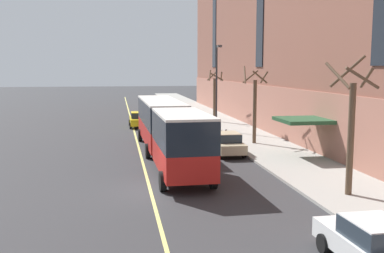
% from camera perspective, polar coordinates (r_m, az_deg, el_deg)
% --- Properties ---
extents(ground_plane, '(260.00, 260.00, 0.00)m').
position_cam_1_polar(ground_plane, '(22.54, -4.37, -8.04)').
color(ground_plane, '#303033').
extents(sidewalk, '(5.11, 160.00, 0.15)m').
position_cam_1_polar(sidewalk, '(27.68, 14.57, -5.18)').
color(sidewalk, '#9E9B93').
rests_on(sidewalk, ground).
extents(city_bus, '(3.18, 18.80, 3.68)m').
position_cam_1_polar(city_bus, '(29.77, -3.18, -0.07)').
color(city_bus, red).
rests_on(city_bus, ground).
extents(parked_car_white_0, '(1.92, 4.56, 1.56)m').
position_cam_1_polar(parked_car_white_0, '(44.53, 0.04, 0.69)').
color(parked_car_white_0, silver).
rests_on(parked_car_white_0, ground).
extents(parked_car_champagne_2, '(2.01, 4.63, 1.56)m').
position_cam_1_polar(parked_car_champagne_2, '(31.51, 4.47, -2.13)').
color(parked_car_champagne_2, '#BCAD89').
rests_on(parked_car_champagne_2, ground).
extents(parked_car_red_3, '(1.96, 4.55, 1.56)m').
position_cam_1_polar(parked_car_red_3, '(55.62, -1.89, 2.03)').
color(parked_car_red_3, '#B21E19').
rests_on(parked_car_red_3, ground).
extents(parked_car_white_4, '(1.99, 4.30, 1.56)m').
position_cam_1_polar(parked_car_white_4, '(14.86, 21.91, -13.70)').
color(parked_car_white_4, silver).
rests_on(parked_car_white_4, ground).
extents(parked_car_black_6, '(1.97, 4.70, 1.56)m').
position_cam_1_polar(parked_car_black_6, '(37.51, 2.19, -0.58)').
color(parked_car_black_6, black).
rests_on(parked_car_black_6, ground).
extents(taxi_cab, '(1.95, 4.41, 1.56)m').
position_cam_1_polar(taxi_cab, '(46.32, -6.78, 0.90)').
color(taxi_cab, yellow).
rests_on(taxi_cab, ground).
extents(street_tree_mid_block, '(2.01, 2.00, 6.47)m').
position_cam_1_polar(street_tree_mid_block, '(21.79, 19.54, 0.15)').
color(street_tree_mid_block, brown).
rests_on(street_tree_mid_block, sidewalk).
extents(street_tree_far_uptown, '(1.87, 1.87, 6.03)m').
position_cam_1_polar(street_tree_far_uptown, '(35.33, 7.95, 2.85)').
color(street_tree_far_uptown, brown).
rests_on(street_tree_far_uptown, sidewalk).
extents(street_tree_far_downtown, '(1.71, 1.70, 5.67)m').
position_cam_1_polar(street_tree_far_downtown, '(49.51, 2.91, 4.03)').
color(street_tree_far_downtown, brown).
rests_on(street_tree_far_downtown, sidewalk).
extents(street_lamp, '(0.36, 1.48, 7.97)m').
position_cam_1_polar(street_lamp, '(42.00, 3.20, 5.96)').
color(street_lamp, '#2D2D30').
rests_on(street_lamp, sidewalk).
extents(fire_hydrant, '(0.42, 0.24, 0.72)m').
position_cam_1_polar(fire_hydrant, '(38.35, 4.35, -0.86)').
color(fire_hydrant, red).
rests_on(fire_hydrant, sidewalk).
extents(lane_centerline, '(0.16, 140.00, 0.01)m').
position_cam_1_polar(lane_centerline, '(25.41, -5.81, -6.27)').
color(lane_centerline, '#E0D66B').
rests_on(lane_centerline, ground).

